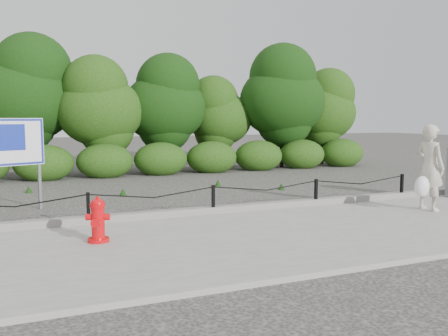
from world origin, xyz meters
The scene contains 8 objects.
ground centered at (0.00, 0.00, 0.00)m, with size 90.00×90.00×0.00m, color #2D2B28.
sidewalk centered at (0.00, -2.00, 0.04)m, with size 14.00×4.00×0.08m, color gray.
curb centered at (0.00, 0.05, 0.15)m, with size 14.00×0.22×0.14m, color slate.
chain_barrier centered at (0.00, 0.00, 0.46)m, with size 10.06×0.06×0.60m.
treeline centered at (0.38, 8.93, 2.67)m, with size 20.43×3.98×5.02m.
fire_hydrant centered at (-2.51, -1.37, 0.43)m, with size 0.44×0.44×0.73m.
pedestrian centered at (4.40, -1.41, 0.98)m, with size 0.77×0.71×1.84m.
advertising_sign centered at (-3.76, 2.16, 1.45)m, with size 1.21×0.53×2.05m.
Camera 1 is at (-3.52, -8.98, 2.05)m, focal length 38.00 mm.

